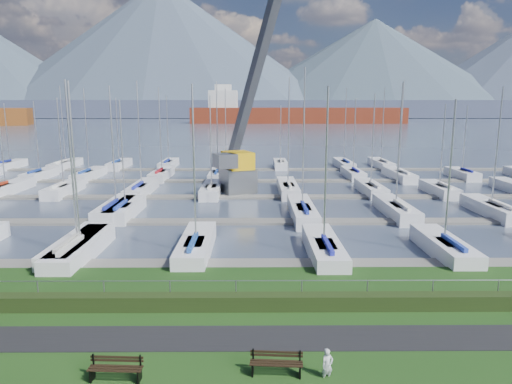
{
  "coord_description": "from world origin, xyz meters",
  "views": [
    {
      "loc": [
        -0.21,
        -19.55,
        9.06
      ],
      "look_at": [
        0.0,
        12.0,
        3.0
      ],
      "focal_mm": 32.0,
      "sensor_mm": 36.0,
      "label": 1
    }
  ],
  "objects_px": {
    "crane": "(242,140)",
    "bench_right": "(276,363)",
    "bench_left": "(116,368)",
    "person": "(327,361)"
  },
  "relations": [
    {
      "from": "bench_right",
      "to": "crane",
      "type": "xyz_separation_m",
      "value": [
        -1.94,
        34.8,
        4.91
      ]
    },
    {
      "from": "person",
      "to": "bench_left",
      "type": "bearing_deg",
      "value": 156.33
    },
    {
      "from": "bench_left",
      "to": "person",
      "type": "distance_m",
      "value": 7.08
    },
    {
      "from": "crane",
      "to": "bench_right",
      "type": "bearing_deg",
      "value": -109.53
    },
    {
      "from": "bench_left",
      "to": "person",
      "type": "bearing_deg",
      "value": 3.78
    },
    {
      "from": "bench_right",
      "to": "crane",
      "type": "relative_size",
      "value": 0.08
    },
    {
      "from": "bench_left",
      "to": "bench_right",
      "type": "bearing_deg",
      "value": 5.89
    },
    {
      "from": "bench_left",
      "to": "crane",
      "type": "bearing_deg",
      "value": 87.33
    },
    {
      "from": "person",
      "to": "crane",
      "type": "distance_m",
      "value": 35.48
    },
    {
      "from": "bench_left",
      "to": "crane",
      "type": "height_order",
      "value": "crane"
    }
  ]
}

